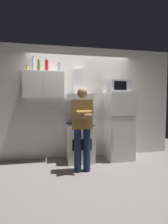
% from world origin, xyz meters
% --- Properties ---
extents(ground_plane, '(7.00, 7.00, 0.00)m').
position_xyz_m(ground_plane, '(0.00, 0.00, 0.00)').
color(ground_plane, slate).
extents(back_wall_tiled, '(4.80, 0.10, 2.70)m').
position_xyz_m(back_wall_tiled, '(0.00, 0.60, 1.35)').
color(back_wall_tiled, silver).
rests_on(back_wall_tiled, ground_plane).
extents(upper_cabinet, '(0.90, 0.37, 0.60)m').
position_xyz_m(upper_cabinet, '(-0.85, 0.37, 1.75)').
color(upper_cabinet, white).
extents(stove_oven, '(0.60, 0.62, 0.87)m').
position_xyz_m(stove_oven, '(-0.05, 0.25, 0.43)').
color(stove_oven, white).
rests_on(stove_oven, ground_plane).
extents(range_hood, '(0.60, 0.44, 0.75)m').
position_xyz_m(range_hood, '(-0.05, 0.38, 1.60)').
color(range_hood, white).
extents(refrigerator, '(0.60, 0.62, 1.60)m').
position_xyz_m(refrigerator, '(0.90, 0.25, 0.80)').
color(refrigerator, white).
rests_on(refrigerator, ground_plane).
extents(microwave, '(0.48, 0.37, 0.28)m').
position_xyz_m(microwave, '(0.90, 0.27, 1.74)').
color(microwave, '#B7BABF').
rests_on(microwave, refrigerator).
extents(person_standing, '(0.38, 0.33, 1.64)m').
position_xyz_m(person_standing, '(-0.10, -0.36, 0.90)').
color(person_standing, '#192342').
rests_on(person_standing, ground_plane).
extents(cooking_pot, '(0.28, 0.18, 0.12)m').
position_xyz_m(cooking_pot, '(0.08, 0.13, 0.93)').
color(cooking_pot, '#B7BABF').
rests_on(cooking_pot, stove_oven).
extents(bottle_vodka_clear, '(0.07, 0.07, 0.33)m').
position_xyz_m(bottle_vodka_clear, '(-1.07, 0.40, 2.21)').
color(bottle_vodka_clear, silver).
rests_on(bottle_vodka_clear, upper_cabinet).
extents(bottle_olive_oil, '(0.06, 0.06, 0.27)m').
position_xyz_m(bottle_olive_oil, '(-0.96, 0.39, 2.18)').
color(bottle_olive_oil, '#4C6B19').
rests_on(bottle_olive_oil, upper_cabinet).
extents(bottle_canister_steel, '(0.09, 0.09, 0.20)m').
position_xyz_m(bottle_canister_steel, '(-0.50, 0.36, 2.15)').
color(bottle_canister_steel, '#B2B5BA').
rests_on(bottle_canister_steel, upper_cabinet).
extents(bottle_soda_red, '(0.08, 0.08, 0.26)m').
position_xyz_m(bottle_soda_red, '(-0.79, 0.37, 2.18)').
color(bottle_soda_red, red).
rests_on(bottle_soda_red, upper_cabinet).
extents(bottle_spice_jar, '(0.06, 0.06, 0.13)m').
position_xyz_m(bottle_spice_jar, '(-1.20, 0.36, 2.11)').
color(bottle_spice_jar, gold).
rests_on(bottle_spice_jar, upper_cabinet).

